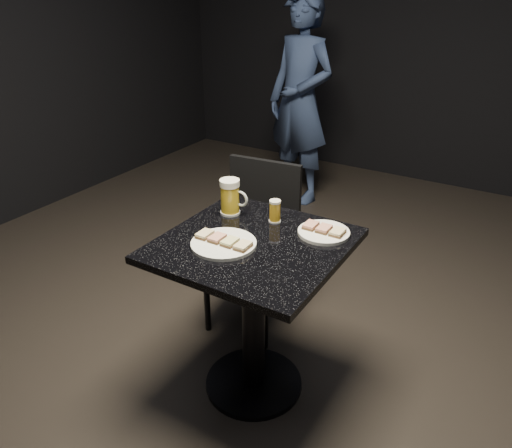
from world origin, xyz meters
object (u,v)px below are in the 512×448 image
object	(u,v)px
patron	(300,102)
beer_tumbler	(275,211)
chair	(255,234)
plate_large	(224,244)
beer_mug	(231,197)
table	(254,293)
plate_small	(324,232)

from	to	relation	value
patron	beer_tumbler	size ratio (longest dim) A/B	16.49
chair	plate_large	bearing A→B (deg)	-70.81
beer_mug	chair	size ratio (longest dim) A/B	0.18
plate_large	beer_tumbler	xyz separation A→B (m)	(0.07, 0.29, 0.04)
table	beer_tumbler	size ratio (longest dim) A/B	7.65
plate_large	table	distance (m)	0.28
plate_large	patron	world-z (taller)	patron
plate_large	chair	xyz separation A→B (m)	(-0.19, 0.55, -0.26)
table	beer_mug	size ratio (longest dim) A/B	4.75
table	beer_mug	xyz separation A→B (m)	(-0.22, 0.17, 0.32)
patron	chair	world-z (taller)	patron
chair	plate_small	bearing A→B (deg)	-28.00
table	beer_mug	world-z (taller)	beer_mug
beer_tumbler	patron	bearing A→B (deg)	113.85
plate_small	table	size ratio (longest dim) A/B	0.28
beer_mug	plate_large	bearing A→B (deg)	-61.58
plate_large	beer_mug	size ratio (longest dim) A/B	1.63
plate_large	beer_mug	bearing A→B (deg)	118.42
beer_tumbler	chair	distance (m)	0.47
beer_mug	beer_tumbler	distance (m)	0.21
plate_small	beer_mug	bearing A→B (deg)	-175.52
plate_large	table	size ratio (longest dim) A/B	0.34
plate_small	beer_tumbler	size ratio (longest dim) A/B	2.16
plate_small	patron	world-z (taller)	patron
plate_large	chair	size ratio (longest dim) A/B	0.30
plate_small	chair	distance (m)	0.61
beer_mug	beer_tumbler	xyz separation A→B (m)	(0.21, 0.03, -0.03)
table	chair	world-z (taller)	chair
plate_large	beer_tumbler	bearing A→B (deg)	76.92
plate_small	beer_tumbler	xyz separation A→B (m)	(-0.23, -0.00, 0.04)
table	chair	bearing A→B (deg)	120.66
plate_small	chair	xyz separation A→B (m)	(-0.48, 0.26, -0.26)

